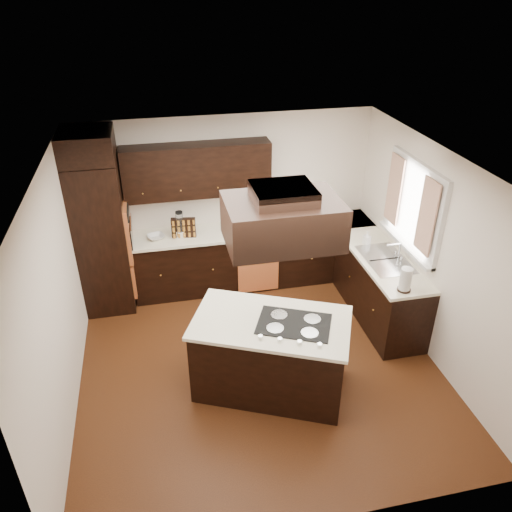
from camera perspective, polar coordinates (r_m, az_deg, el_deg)
name	(u,v)px	position (r m, az deg, el deg)	size (l,w,h in m)	color
floor	(258,363)	(6.24, 0.27, -12.11)	(4.20, 4.20, 0.02)	#5B2E14
ceiling	(259,166)	(4.92, 0.34, 10.27)	(4.20, 4.20, 0.02)	white
wall_back	(227,200)	(7.32, -3.28, 6.35)	(4.20, 0.02, 2.50)	beige
wall_front	(320,424)	(3.91, 7.34, -18.47)	(4.20, 0.02, 2.50)	beige
wall_left	(57,299)	(5.49, -21.80, -4.56)	(0.02, 4.20, 2.50)	beige
wall_right	(434,255)	(6.22, 19.65, 0.06)	(0.02, 4.20, 2.50)	beige
oven_column	(102,236)	(7.00, -17.17, 2.14)	(0.65, 0.75, 2.12)	black
wall_oven_face	(128,230)	(6.95, -14.38, 2.89)	(0.05, 0.62, 0.78)	#D56B37
base_cabinets_back	(235,259)	(7.41, -2.45, -0.31)	(2.93, 0.60, 0.88)	black
base_cabinets_right	(370,277)	(7.15, 12.92, -2.34)	(0.60, 2.40, 0.88)	black
countertop_back	(234,232)	(7.18, -2.51, 2.81)	(2.93, 0.63, 0.04)	white
countertop_right	(373,248)	(6.92, 13.23, 0.87)	(0.63, 2.40, 0.04)	white
upper_cabinets	(197,170)	(6.90, -6.75, 9.71)	(2.00, 0.34, 0.72)	black
dishwasher_front	(258,269)	(7.24, 0.25, -1.51)	(0.60, 0.05, 0.72)	#D56B37
window_frame	(414,206)	(6.45, 17.56, 5.48)	(0.06, 1.32, 1.12)	silver
window_pane	(416,206)	(6.46, 17.78, 5.50)	(0.00, 1.20, 1.00)	white
curtain_left	(427,217)	(6.07, 18.95, 4.24)	(0.02, 0.34, 0.90)	beige
curtain_right	(394,190)	(6.74, 15.53, 7.31)	(0.02, 0.34, 0.90)	beige
sink_rim	(385,259)	(6.64, 14.58, -0.36)	(0.52, 0.84, 0.01)	silver
island	(271,356)	(5.65, 1.68, -11.34)	(1.61, 0.88, 0.88)	black
island_top	(271,323)	(5.36, 1.75, -7.64)	(1.67, 0.94, 0.04)	white
cooktop	(294,324)	(5.31, 4.36, -7.73)	(0.76, 0.51, 0.01)	black
range_hood	(282,221)	(4.59, 3.04, 3.97)	(1.05, 0.72, 0.42)	black
hood_duct	(283,194)	(4.48, 3.13, 7.14)	(0.55, 0.50, 0.13)	black
blender_base	(181,233)	(7.05, -8.62, 2.57)	(0.15, 0.15, 0.10)	silver
blender_pitcher	(180,222)	(6.97, -8.73, 3.89)	(0.13, 0.13, 0.26)	silver
spice_rack	(184,228)	(7.01, -8.28, 3.23)	(0.33, 0.08, 0.28)	black
mixing_bowl	(156,237)	(7.06, -11.36, 2.14)	(0.23, 0.23, 0.06)	silver
soap_bottle	(367,238)	(6.93, 12.56, 2.05)	(0.08, 0.08, 0.18)	silver
paper_towel	(406,280)	(5.99, 16.72, -2.62)	(0.14, 0.14, 0.30)	silver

